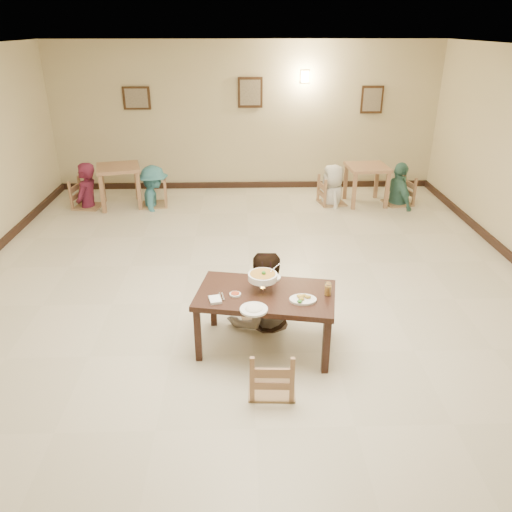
{
  "coord_description": "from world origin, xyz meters",
  "views": [
    {
      "loc": [
        -0.1,
        -5.58,
        3.27
      ],
      "look_at": [
        0.06,
        -0.39,
        0.84
      ],
      "focal_mm": 35.0,
      "sensor_mm": 36.0,
      "label": 1
    }
  ],
  "objects_px": {
    "main_table": "(266,299)",
    "bg_chair_lr": "(153,180)",
    "chair_near": "(272,348)",
    "bg_diner_a": "(82,163)",
    "drink_glass": "(328,290)",
    "bg_diner_b": "(151,166)",
    "bg_table_right": "(367,173)",
    "bg_chair_rl": "(333,178)",
    "bg_chair_rr": "(400,178)",
    "main_diner": "(263,254)",
    "bg_diner_c": "(334,165)",
    "bg_chair_ll": "(85,181)",
    "bg_diner_d": "(402,163)",
    "curry_warmer": "(263,277)",
    "bg_table_left": "(119,173)",
    "chair_far": "(259,283)"
  },
  "relations": [
    {
      "from": "main_table",
      "to": "bg_chair_lr",
      "type": "xyz_separation_m",
      "value": [
        -1.96,
        4.82,
        -0.08
      ]
    },
    {
      "from": "chair_near",
      "to": "bg_diner_a",
      "type": "height_order",
      "value": "bg_diner_a"
    },
    {
      "from": "drink_glass",
      "to": "bg_chair_lr",
      "type": "height_order",
      "value": "bg_chair_lr"
    },
    {
      "from": "drink_glass",
      "to": "bg_diner_b",
      "type": "height_order",
      "value": "bg_diner_b"
    },
    {
      "from": "bg_diner_a",
      "to": "bg_diner_b",
      "type": "distance_m",
      "value": 1.29
    },
    {
      "from": "drink_glass",
      "to": "bg_table_right",
      "type": "height_order",
      "value": "drink_glass"
    },
    {
      "from": "bg_chair_lr",
      "to": "bg_chair_rl",
      "type": "relative_size",
      "value": 0.99
    },
    {
      "from": "drink_glass",
      "to": "bg_chair_rr",
      "type": "height_order",
      "value": "bg_chair_rr"
    },
    {
      "from": "main_diner",
      "to": "bg_chair_lr",
      "type": "height_order",
      "value": "main_diner"
    },
    {
      "from": "bg_chair_rr",
      "to": "bg_diner_c",
      "type": "height_order",
      "value": "bg_diner_c"
    },
    {
      "from": "bg_chair_ll",
      "to": "bg_chair_rr",
      "type": "distance_m",
      "value": 6.12
    },
    {
      "from": "chair_near",
      "to": "bg_chair_rl",
      "type": "height_order",
      "value": "bg_chair_rl"
    },
    {
      "from": "bg_chair_lr",
      "to": "bg_diner_d",
      "type": "xyz_separation_m",
      "value": [
        4.83,
        -0.04,
        0.31
      ]
    },
    {
      "from": "bg_diner_a",
      "to": "bg_chair_lr",
      "type": "bearing_deg",
      "value": 104.56
    },
    {
      "from": "main_table",
      "to": "bg_table_right",
      "type": "xyz_separation_m",
      "value": [
        2.21,
        4.82,
        0.03
      ]
    },
    {
      "from": "drink_glass",
      "to": "bg_chair_rl",
      "type": "relative_size",
      "value": 0.13
    },
    {
      "from": "main_diner",
      "to": "curry_warmer",
      "type": "xyz_separation_m",
      "value": [
        -0.02,
        -0.49,
        -0.05
      ]
    },
    {
      "from": "bg_diner_d",
      "to": "main_diner",
      "type": "bearing_deg",
      "value": 133.64
    },
    {
      "from": "drink_glass",
      "to": "bg_table_right",
      "type": "distance_m",
      "value": 5.13
    },
    {
      "from": "bg_table_left",
      "to": "bg_table_right",
      "type": "height_order",
      "value": "bg_table_left"
    },
    {
      "from": "main_table",
      "to": "bg_chair_rl",
      "type": "relative_size",
      "value": 1.51
    },
    {
      "from": "bg_chair_rl",
      "to": "bg_chair_rr",
      "type": "height_order",
      "value": "bg_chair_rr"
    },
    {
      "from": "bg_chair_rl",
      "to": "bg_chair_rr",
      "type": "xyz_separation_m",
      "value": [
        1.31,
        -0.05,
        0.0
      ]
    },
    {
      "from": "chair_near",
      "to": "bg_table_right",
      "type": "xyz_separation_m",
      "value": [
        2.18,
        5.52,
        0.15
      ]
    },
    {
      "from": "bg_chair_ll",
      "to": "bg_chair_lr",
      "type": "xyz_separation_m",
      "value": [
        1.29,
        0.07,
        -0.0
      ]
    },
    {
      "from": "chair_near",
      "to": "bg_diner_b",
      "type": "bearing_deg",
      "value": -67.22
    },
    {
      "from": "chair_near",
      "to": "bg_chair_ll",
      "type": "distance_m",
      "value": 6.36
    },
    {
      "from": "bg_table_right",
      "to": "bg_diner_a",
      "type": "relative_size",
      "value": 0.46
    },
    {
      "from": "bg_table_right",
      "to": "bg_diner_d",
      "type": "bearing_deg",
      "value": -3.94
    },
    {
      "from": "chair_far",
      "to": "bg_diner_c",
      "type": "height_order",
      "value": "bg_diner_c"
    },
    {
      "from": "main_diner",
      "to": "bg_table_left",
      "type": "xyz_separation_m",
      "value": [
        -2.59,
        4.29,
        -0.24
      ]
    },
    {
      "from": "chair_near",
      "to": "bg_diner_b",
      "type": "distance_m",
      "value": 5.88
    },
    {
      "from": "bg_table_left",
      "to": "bg_chair_lr",
      "type": "height_order",
      "value": "bg_chair_lr"
    },
    {
      "from": "chair_near",
      "to": "bg_table_left",
      "type": "height_order",
      "value": "chair_near"
    },
    {
      "from": "bg_table_right",
      "to": "bg_diner_b",
      "type": "distance_m",
      "value": 4.18
    },
    {
      "from": "bg_chair_rl",
      "to": "bg_diner_b",
      "type": "xyz_separation_m",
      "value": [
        -3.52,
        -0.01,
        0.27
      ]
    },
    {
      "from": "curry_warmer",
      "to": "bg_chair_ll",
      "type": "xyz_separation_m",
      "value": [
        -3.22,
        4.7,
        -0.32
      ]
    },
    {
      "from": "main_diner",
      "to": "drink_glass",
      "type": "distance_m",
      "value": 0.91
    },
    {
      "from": "bg_chair_rl",
      "to": "bg_chair_lr",
      "type": "bearing_deg",
      "value": 79.51
    },
    {
      "from": "curry_warmer",
      "to": "bg_table_left",
      "type": "xyz_separation_m",
      "value": [
        -2.58,
        4.77,
        -0.19
      ]
    },
    {
      "from": "main_table",
      "to": "chair_near",
      "type": "distance_m",
      "value": 0.71
    },
    {
      "from": "curry_warmer",
      "to": "bg_table_left",
      "type": "height_order",
      "value": "curry_warmer"
    },
    {
      "from": "bg_chair_rl",
      "to": "drink_glass",
      "type": "bearing_deg",
      "value": 158.83
    },
    {
      "from": "curry_warmer",
      "to": "bg_chair_rl",
      "type": "distance_m",
      "value": 5.04
    },
    {
      "from": "bg_diner_b",
      "to": "drink_glass",
      "type": "bearing_deg",
      "value": -162.26
    },
    {
      "from": "chair_far",
      "to": "bg_diner_d",
      "type": "relative_size",
      "value": 0.56
    },
    {
      "from": "chair_near",
      "to": "main_diner",
      "type": "distance_m",
      "value": 1.31
    },
    {
      "from": "bg_diner_b",
      "to": "bg_chair_lr",
      "type": "bearing_deg",
      "value": 3.67
    },
    {
      "from": "bg_chair_lr",
      "to": "bg_chair_rr",
      "type": "distance_m",
      "value": 4.83
    },
    {
      "from": "main_diner",
      "to": "bg_chair_ll",
      "type": "bearing_deg",
      "value": -69.78
    }
  ]
}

